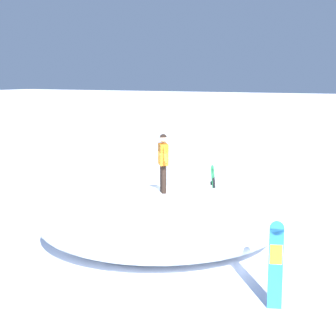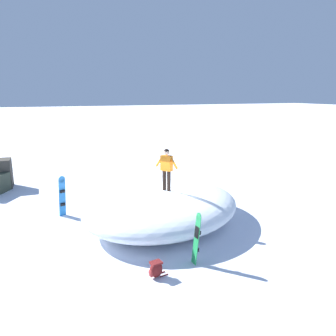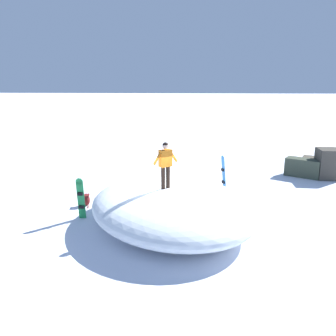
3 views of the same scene
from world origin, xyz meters
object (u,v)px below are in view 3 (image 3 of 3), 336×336
(snowboarder_standing, at_px, (166,161))
(snowboard_secondary_upright, at_px, (223,174))
(backpack_near, at_px, (86,200))
(snowboard_primary_upright, at_px, (81,198))

(snowboarder_standing, height_order, snowboard_secondary_upright, snowboarder_standing)
(snowboarder_standing, relative_size, snowboard_secondary_upright, 0.92)
(snowboarder_standing, xyz_separation_m, backpack_near, (-3.38, 1.68, -2.08))
(snowboard_primary_upright, xyz_separation_m, backpack_near, (-0.25, 1.39, -0.58))
(snowboard_primary_upright, relative_size, backpack_near, 2.73)
(snowboard_primary_upright, height_order, backpack_near, snowboard_primary_upright)
(snowboarder_standing, xyz_separation_m, snowboard_primary_upright, (-3.13, 0.29, -1.49))
(snowboard_primary_upright, distance_m, backpack_near, 1.53)
(snowboard_secondary_upright, relative_size, backpack_near, 2.99)
(backpack_near, bearing_deg, snowboard_secondary_upright, 19.17)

